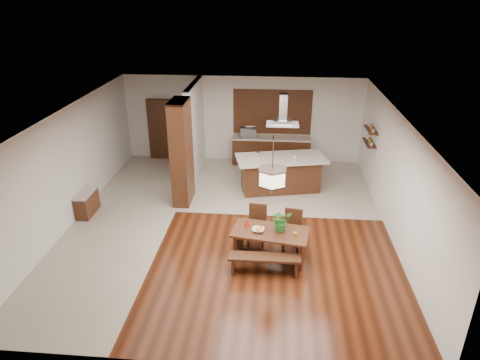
# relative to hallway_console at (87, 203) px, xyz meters

# --- Properties ---
(room_shell) EXTENTS (9.00, 9.04, 2.92)m
(room_shell) POSITION_rel_hallway_console_xyz_m (3.81, -0.20, 1.75)
(room_shell) COLOR #341609
(room_shell) RESTS_ON ground
(tile_hallway) EXTENTS (2.50, 9.00, 0.01)m
(tile_hallway) POSITION_rel_hallway_console_xyz_m (1.06, -0.20, -0.31)
(tile_hallway) COLOR #B7AE99
(tile_hallway) RESTS_ON ground
(tile_kitchen) EXTENTS (5.50, 4.00, 0.01)m
(tile_kitchen) POSITION_rel_hallway_console_xyz_m (5.06, 2.30, -0.31)
(tile_kitchen) COLOR #B7AE99
(tile_kitchen) RESTS_ON ground
(soffit_band) EXTENTS (8.00, 9.00, 0.02)m
(soffit_band) POSITION_rel_hallway_console_xyz_m (3.81, -0.20, 2.57)
(soffit_band) COLOR #411F10
(soffit_band) RESTS_ON room_shell
(partition_pier) EXTENTS (0.45, 1.00, 2.90)m
(partition_pier) POSITION_rel_hallway_console_xyz_m (2.41, 1.00, 1.14)
(partition_pier) COLOR black
(partition_pier) RESTS_ON ground
(partition_stub) EXTENTS (0.18, 2.40, 2.90)m
(partition_stub) POSITION_rel_hallway_console_xyz_m (2.41, 3.10, 1.14)
(partition_stub) COLOR silver
(partition_stub) RESTS_ON ground
(hallway_console) EXTENTS (0.37, 0.88, 0.63)m
(hallway_console) POSITION_rel_hallway_console_xyz_m (0.00, 0.00, 0.00)
(hallway_console) COLOR black
(hallway_console) RESTS_ON ground
(hallway_doorway) EXTENTS (1.10, 0.20, 2.10)m
(hallway_doorway) POSITION_rel_hallway_console_xyz_m (1.11, 4.20, 0.74)
(hallway_doorway) COLOR black
(hallway_doorway) RESTS_ON ground
(rear_counter) EXTENTS (2.60, 0.62, 0.95)m
(rear_counter) POSITION_rel_hallway_console_xyz_m (4.81, 4.00, 0.16)
(rear_counter) COLOR black
(rear_counter) RESTS_ON ground
(kitchen_window) EXTENTS (2.60, 0.08, 1.50)m
(kitchen_window) POSITION_rel_hallway_console_xyz_m (4.81, 4.26, 1.44)
(kitchen_window) COLOR #AA6E33
(kitchen_window) RESTS_ON room_shell
(shelf_lower) EXTENTS (0.26, 0.90, 0.04)m
(shelf_lower) POSITION_rel_hallway_console_xyz_m (7.68, 2.40, 1.08)
(shelf_lower) COLOR black
(shelf_lower) RESTS_ON room_shell
(shelf_upper) EXTENTS (0.26, 0.90, 0.04)m
(shelf_upper) POSITION_rel_hallway_console_xyz_m (7.68, 2.40, 1.49)
(shelf_upper) COLOR black
(shelf_upper) RESTS_ON room_shell
(dining_table) EXTENTS (1.77, 1.09, 0.69)m
(dining_table) POSITION_rel_hallway_console_xyz_m (4.90, -1.60, 0.19)
(dining_table) COLOR black
(dining_table) RESTS_ON ground
(dining_bench) EXTENTS (1.52, 0.35, 0.43)m
(dining_bench) POSITION_rel_hallway_console_xyz_m (4.80, -2.19, -0.10)
(dining_bench) COLOR black
(dining_bench) RESTS_ON ground
(dining_chair_left) EXTENTS (0.46, 0.46, 0.95)m
(dining_chair_left) POSITION_rel_hallway_console_xyz_m (4.57, -1.04, 0.16)
(dining_chair_left) COLOR black
(dining_chair_left) RESTS_ON ground
(dining_chair_right) EXTENTS (0.48, 0.48, 0.94)m
(dining_chair_right) POSITION_rel_hallway_console_xyz_m (5.39, -1.17, 0.15)
(dining_chair_right) COLOR black
(dining_chair_right) RESTS_ON ground
(pendant_lantern) EXTENTS (0.64, 0.64, 1.31)m
(pendant_lantern) POSITION_rel_hallway_console_xyz_m (4.90, -1.60, 1.93)
(pendant_lantern) COLOR beige
(pendant_lantern) RESTS_ON room_shell
(foliage_plant) EXTENTS (0.56, 0.52, 0.49)m
(foliage_plant) POSITION_rel_hallway_console_xyz_m (5.12, -1.55, 0.62)
(foliage_plant) COLOR #286A23
(foliage_plant) RESTS_ON dining_table
(fruit_bowl) EXTENTS (0.30, 0.30, 0.06)m
(fruit_bowl) POSITION_rel_hallway_console_xyz_m (4.63, -1.63, 0.41)
(fruit_bowl) COLOR beige
(fruit_bowl) RESTS_ON dining_table
(napkin_cone) EXTENTS (0.15, 0.15, 0.20)m
(napkin_cone) POSITION_rel_hallway_console_xyz_m (4.37, -1.44, 0.48)
(napkin_cone) COLOR #B31B0C
(napkin_cone) RESTS_ON dining_table
(gold_ornament) EXTENTS (0.09, 0.09, 0.10)m
(gold_ornament) POSITION_rel_hallway_console_xyz_m (5.43, -1.78, 0.42)
(gold_ornament) COLOR gold
(gold_ornament) RESTS_ON dining_table
(kitchen_island) EXTENTS (2.76, 1.66, 1.06)m
(kitchen_island) POSITION_rel_hallway_console_xyz_m (5.13, 1.92, 0.23)
(kitchen_island) COLOR black
(kitchen_island) RESTS_ON ground
(range_hood) EXTENTS (0.90, 0.55, 0.87)m
(range_hood) POSITION_rel_hallway_console_xyz_m (5.13, 1.92, 2.15)
(range_hood) COLOR silver
(range_hood) RESTS_ON room_shell
(island_cup) EXTENTS (0.15, 0.15, 0.09)m
(island_cup) POSITION_rel_hallway_console_xyz_m (5.52, 1.79, 0.79)
(island_cup) COLOR silver
(island_cup) RESTS_ON kitchen_island
(microwave) EXTENTS (0.55, 0.39, 0.29)m
(microwave) POSITION_rel_hallway_console_xyz_m (4.03, 3.99, 0.78)
(microwave) COLOR silver
(microwave) RESTS_ON rear_counter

